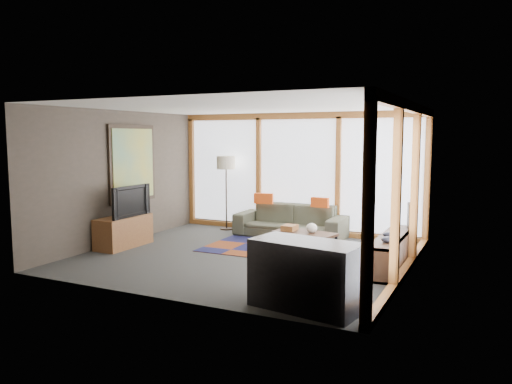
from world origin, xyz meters
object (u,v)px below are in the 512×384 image
at_px(bar_counter, 306,275).
at_px(television, 127,201).
at_px(bookshelf, 392,251).
at_px(sofa, 290,221).
at_px(tv_console, 124,232).
at_px(floor_lamp, 226,193).
at_px(coffee_table, 305,242).

bearing_deg(bar_counter, television, 166.58).
bearing_deg(bookshelf, television, -172.10).
height_order(television, bar_counter, television).
distance_m(sofa, tv_console, 3.38).
relative_size(floor_lamp, tv_console, 1.42).
distance_m(sofa, floor_lamp, 1.70).
height_order(bookshelf, bar_counter, bar_counter).
bearing_deg(bar_counter, sofa, 123.52).
bearing_deg(floor_lamp, bookshelf, -23.09).
bearing_deg(television, floor_lamp, -19.14).
bearing_deg(sofa, tv_console, -138.47).
height_order(floor_lamp, bookshelf, floor_lamp).
xyz_separation_m(sofa, television, (-2.43, -2.23, 0.55)).
height_order(sofa, floor_lamp, floor_lamp).
bearing_deg(coffee_table, tv_console, -161.46).
distance_m(tv_console, bar_counter, 4.65).
relative_size(bookshelf, tv_console, 1.77).
distance_m(sofa, coffee_table, 1.40).
bearing_deg(bar_counter, bookshelf, 85.91).
bearing_deg(sofa, bookshelf, -33.79).
bearing_deg(television, tv_console, 115.75).
distance_m(sofa, television, 3.34).
relative_size(tv_console, television, 1.14).
xyz_separation_m(sofa, bar_counter, (1.81, -3.99, 0.08)).
distance_m(tv_console, television, 0.59).
relative_size(floor_lamp, bar_counter, 1.25).
bearing_deg(sofa, floor_lamp, 174.38).
relative_size(sofa, tv_console, 1.96).
height_order(sofa, coffee_table, sofa).
xyz_separation_m(tv_console, bar_counter, (4.31, -1.73, 0.13)).
height_order(coffee_table, tv_console, tv_console).
height_order(coffee_table, bookshelf, bookshelf).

